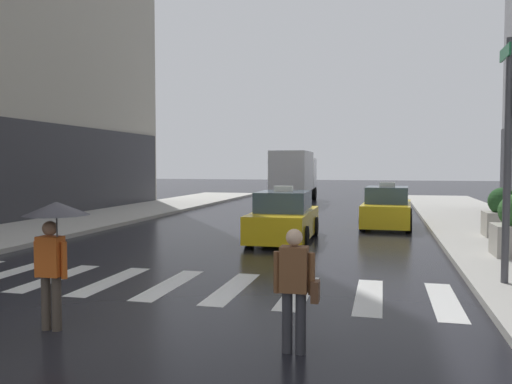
# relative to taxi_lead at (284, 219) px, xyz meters

# --- Properties ---
(ground_plane) EXTENTS (160.00, 160.00, 0.00)m
(ground_plane) POSITION_rel_taxi_lead_xyz_m (-1.13, -9.75, -0.72)
(ground_plane) COLOR black
(crosswalk_markings) EXTENTS (11.30, 2.80, 0.01)m
(crosswalk_markings) POSITION_rel_taxi_lead_xyz_m (-1.13, -6.75, -0.72)
(crosswalk_markings) COLOR silver
(crosswalk_markings) RESTS_ON ground
(taxi_lead) EXTENTS (1.99, 4.57, 1.80)m
(taxi_lead) POSITION_rel_taxi_lead_xyz_m (0.00, 0.00, 0.00)
(taxi_lead) COLOR yellow
(taxi_lead) RESTS_ON ground
(taxi_second) EXTENTS (2.09, 4.61, 1.80)m
(taxi_second) POSITION_rel_taxi_lead_xyz_m (3.31, 4.69, 0.00)
(taxi_second) COLOR yellow
(taxi_second) RESTS_ON ground
(box_truck) EXTENTS (2.41, 7.59, 3.35)m
(box_truck) POSITION_rel_taxi_lead_xyz_m (-2.54, 17.01, 1.13)
(box_truck) COLOR #2D2D2D
(box_truck) RESTS_ON ground
(pedestrian_with_umbrella) EXTENTS (0.96, 0.96, 1.94)m
(pedestrian_with_umbrella) POSITION_rel_taxi_lead_xyz_m (-1.59, -9.94, 0.79)
(pedestrian_with_umbrella) COLOR #473D33
(pedestrian_with_umbrella) RESTS_ON ground
(pedestrian_with_handbag) EXTENTS (0.60, 0.24, 1.65)m
(pedestrian_with_handbag) POSITION_rel_taxi_lead_xyz_m (2.05, -10.01, 0.21)
(pedestrian_with_handbag) COLOR #333338
(pedestrian_with_handbag) RESTS_ON ground
(planter_mid_block) EXTENTS (1.10, 1.10, 1.60)m
(planter_mid_block) POSITION_rel_taxi_lead_xyz_m (6.93, 1.62, 0.15)
(planter_mid_block) COLOR #A8A399
(planter_mid_block) RESTS_ON curb_right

